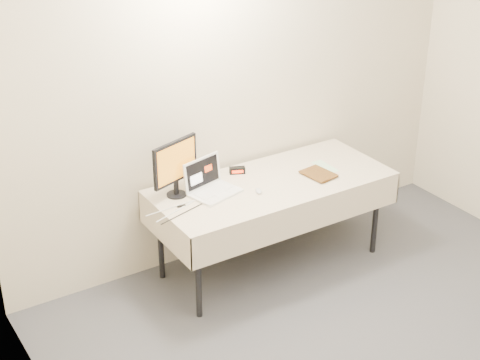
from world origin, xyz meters
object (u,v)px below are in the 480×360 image
monitor (175,164)px  book (310,164)px  table (272,189)px  laptop (210,185)px

monitor → book: monitor is taller
table → monitor: size_ratio=4.31×
laptop → book: book is taller
laptop → monitor: bearing=146.5°
monitor → laptop: bearing=-37.5°
table → laptop: bearing=167.6°
table → book: size_ratio=7.33×
table → book: book is taller
monitor → book: size_ratio=1.70×
table → monitor: 0.81m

